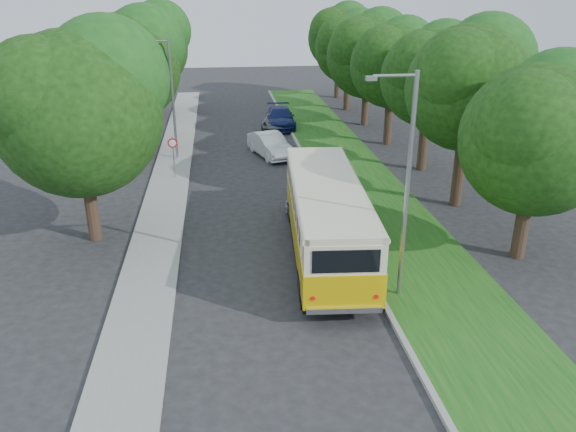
{
  "coord_description": "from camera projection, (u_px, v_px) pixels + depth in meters",
  "views": [
    {
      "loc": [
        -1.85,
        -19.51,
        10.42
      ],
      "look_at": [
        0.84,
        1.96,
        1.5
      ],
      "focal_mm": 35.0,
      "sensor_mm": 36.0,
      "label": 1
    }
  ],
  "objects": [
    {
      "name": "treeline",
      "position": [
        292.0,
        59.0,
        36.69
      ],
      "size": [
        24.27,
        41.91,
        9.46
      ],
      "color": "#332319",
      "rests_on": "ground"
    },
    {
      "name": "car_grey",
      "position": [
        277.0,
        121.0,
        43.86
      ],
      "size": [
        2.89,
        4.74,
        1.23
      ],
      "primitive_type": "imported",
      "rotation": [
        0.0,
        0.0,
        -0.2
      ],
      "color": "#5A5E62",
      "rests_on": "ground"
    },
    {
      "name": "sidewalk",
      "position": [
        160.0,
        226.0,
        26.09
      ],
      "size": [
        2.2,
        70.0,
        0.12
      ],
      "primitive_type": "cube",
      "color": "gray",
      "rests_on": "ground"
    },
    {
      "name": "car_silver",
      "position": [
        309.0,
        189.0,
        28.79
      ],
      "size": [
        3.11,
        4.76,
        1.51
      ],
      "primitive_type": "imported",
      "rotation": [
        0.0,
        0.0,
        -0.33
      ],
      "color": "silver",
      "rests_on": "ground"
    },
    {
      "name": "car_blue",
      "position": [
        280.0,
        118.0,
        44.19
      ],
      "size": [
        2.33,
        5.32,
        1.52
      ],
      "primitive_type": "imported",
      "rotation": [
        0.0,
        0.0,
        -0.04
      ],
      "color": "navy",
      "rests_on": "ground"
    },
    {
      "name": "vintage_bus",
      "position": [
        326.0,
        219.0,
        22.78
      ],
      "size": [
        3.61,
        11.06,
        3.23
      ],
      "primitive_type": null,
      "rotation": [
        0.0,
        0.0,
        -0.07
      ],
      "color": "#E3B807",
      "rests_on": "ground"
    },
    {
      "name": "grass_verge",
      "position": [
        384.0,
        215.0,
        27.33
      ],
      "size": [
        4.5,
        70.0,
        0.13
      ],
      "primitive_type": "cube",
      "color": "#165216",
      "rests_on": "ground"
    },
    {
      "name": "lamppost_near",
      "position": [
        405.0,
        182.0,
        18.61
      ],
      "size": [
        1.71,
        0.16,
        8.0
      ],
      "color": "gray",
      "rests_on": "ground"
    },
    {
      "name": "ground",
      "position": [
        273.0,
        271.0,
        22.08
      ],
      "size": [
        120.0,
        120.0,
        0.0
      ],
      "primitive_type": "plane",
      "color": "#252527",
      "rests_on": "ground"
    },
    {
      "name": "warning_sign",
      "position": [
        173.0,
        151.0,
        31.9
      ],
      "size": [
        0.56,
        0.1,
        2.5
      ],
      "color": "gray",
      "rests_on": "ground"
    },
    {
      "name": "lamppost_far",
      "position": [
        171.0,
        95.0,
        34.65
      ],
      "size": [
        1.71,
        0.16,
        7.5
      ],
      "color": "gray",
      "rests_on": "ground"
    },
    {
      "name": "curb",
      "position": [
        337.0,
        217.0,
        27.05
      ],
      "size": [
        0.2,
        70.0,
        0.15
      ],
      "primitive_type": "cube",
      "color": "gray",
      "rests_on": "ground"
    },
    {
      "name": "car_white",
      "position": [
        270.0,
        145.0,
        36.63
      ],
      "size": [
        2.89,
        4.85,
        1.51
      ],
      "primitive_type": "imported",
      "rotation": [
        0.0,
        0.0,
        0.3
      ],
      "color": "white",
      "rests_on": "ground"
    }
  ]
}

